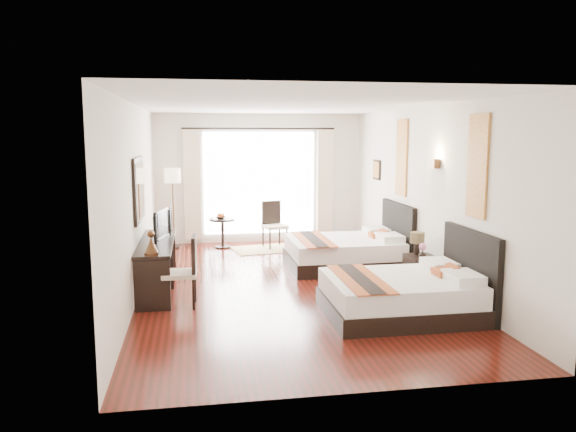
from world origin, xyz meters
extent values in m
cube|color=#351209|center=(0.00, 0.00, -0.01)|extent=(4.50, 7.50, 0.01)
cube|color=white|center=(0.00, 0.00, 2.79)|extent=(4.50, 7.50, 0.02)
cube|color=silver|center=(2.25, 0.00, 1.40)|extent=(0.01, 7.50, 2.80)
cube|color=silver|center=(-2.25, 0.00, 1.40)|extent=(0.01, 7.50, 2.80)
cube|color=silver|center=(0.00, 3.75, 1.40)|extent=(4.50, 0.01, 2.80)
cube|color=silver|center=(0.00, -3.75, 1.40)|extent=(4.50, 0.01, 2.80)
cube|color=white|center=(0.00, 3.73, 1.30)|extent=(2.40, 0.02, 2.20)
cube|color=white|center=(0.00, 3.67, 1.30)|extent=(2.30, 0.02, 2.10)
cube|color=beige|center=(-1.45, 3.63, 1.28)|extent=(0.35, 0.14, 2.35)
cube|color=beige|center=(1.45, 3.63, 1.28)|extent=(0.35, 0.14, 2.35)
cube|color=maroon|center=(2.23, -1.67, 1.95)|extent=(0.03, 0.50, 1.35)
cube|color=maroon|center=(2.23, 1.05, 1.95)|extent=(0.03, 0.50, 1.35)
cube|color=#3F2716|center=(2.19, -0.46, 1.92)|extent=(0.10, 0.14, 0.14)
cube|color=black|center=(-2.22, 0.11, 1.55)|extent=(0.04, 1.25, 0.95)
cube|color=white|center=(-2.19, 0.11, 1.55)|extent=(0.01, 1.12, 0.82)
cube|color=black|center=(1.21, -1.67, 0.12)|extent=(1.90, 1.48, 0.23)
cube|color=white|center=(1.21, -1.67, 0.37)|extent=(1.84, 1.44, 0.28)
cube|color=black|center=(2.20, -1.67, 0.56)|extent=(0.08, 1.48, 1.11)
cube|color=#984D18|center=(0.68, -1.67, 0.52)|extent=(0.51, 1.54, 0.02)
cube|color=black|center=(1.19, 1.05, 0.12)|extent=(1.95, 1.52, 0.24)
cube|color=white|center=(1.19, 1.05, 0.38)|extent=(1.89, 1.48, 0.28)
cube|color=black|center=(2.20, 1.05, 0.57)|extent=(0.08, 1.52, 1.14)
cube|color=#984D18|center=(0.64, 1.05, 0.53)|extent=(0.52, 1.58, 0.02)
cube|color=black|center=(2.03, -0.46, 0.25)|extent=(0.42, 0.52, 0.50)
cylinder|color=black|center=(2.00, -0.33, 0.59)|extent=(0.09, 0.09, 0.19)
cylinder|color=#3D311D|center=(2.00, -0.33, 0.77)|extent=(0.22, 0.22, 0.17)
imported|color=black|center=(1.99, -0.58, 0.56)|extent=(0.12, 0.12, 0.12)
cube|color=black|center=(-1.99, 0.11, 0.38)|extent=(0.50, 2.20, 0.76)
imported|color=black|center=(-1.97, 0.28, 0.99)|extent=(0.30, 0.81, 0.47)
cube|color=beige|center=(-1.63, -0.79, 0.46)|extent=(0.48, 0.48, 0.06)
cube|color=black|center=(-1.43, -0.80, 0.73)|extent=(0.07, 0.43, 0.51)
cylinder|color=black|center=(-1.85, 3.31, 0.02)|extent=(0.25, 0.25, 0.03)
cylinder|color=#3F2716|center=(-1.85, 3.31, 0.73)|extent=(0.03, 0.03, 1.41)
cylinder|color=beige|center=(-1.85, 3.31, 1.52)|extent=(0.34, 0.34, 0.29)
cylinder|color=black|center=(-0.84, 3.17, 0.31)|extent=(0.53, 0.53, 0.62)
imported|color=#453218|center=(-0.88, 3.14, 0.64)|extent=(0.24, 0.24, 0.05)
cube|color=beige|center=(0.24, 3.00, 0.45)|extent=(0.55, 0.55, 0.06)
cube|color=black|center=(0.18, 3.19, 0.72)|extent=(0.42, 0.16, 0.50)
cube|color=tan|center=(0.05, 2.84, 0.01)|extent=(1.52, 1.16, 0.01)
camera|label=1|loc=(-1.40, -8.45, 2.36)|focal=35.00mm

